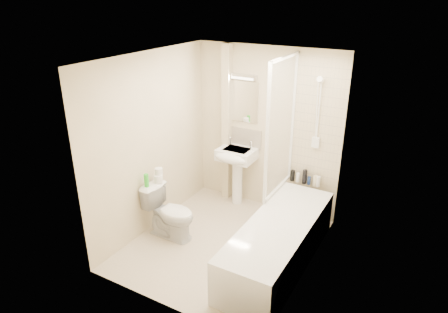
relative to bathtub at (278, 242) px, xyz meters
The scene contains 25 objects.
floor 0.80m from the bathtub, behind, with size 2.50×2.50×0.00m, color beige.
wall_back 1.71m from the bathtub, 121.28° to the left, with size 2.20×0.02×2.40m, color beige.
wall_left 2.06m from the bathtub, behind, with size 0.02×2.50×2.40m, color beige.
wall_right 0.98m from the bathtub, ahead, with size 0.02×2.50×2.40m, color beige.
ceiling 2.24m from the bathtub, behind, with size 2.20×2.50×0.02m, color white.
tile_back 1.67m from the bathtub, 90.00° to the left, with size 0.70×0.01×1.75m, color beige.
tile_right 1.19m from the bathtub, ahead, with size 0.01×2.10×1.75m, color beige.
pipe_boxing 2.02m from the bathtub, 139.39° to the left, with size 0.12×0.12×2.40m, color beige.
splashback 1.82m from the bathtub, 132.46° to the left, with size 0.60×0.01×0.30m, color beige.
mirror 2.10m from the bathtub, 132.51° to the left, with size 0.46×0.01×0.60m, color white.
strip_light 2.34m from the bathtub, 133.05° to the left, with size 0.42×0.07×0.07m, color silver.
bathtub is the anchor object (origin of this frame).
shower_screen 1.44m from the bathtub, 114.09° to the left, with size 0.04×0.92×1.80m.
shower_fixture 1.72m from the bathtub, 90.08° to the left, with size 0.10×0.16×0.99m.
pedestal_sink 1.56m from the bathtub, 138.31° to the left, with size 0.54×0.49×1.03m.
bottle_black_a 1.23m from the bathtub, 103.61° to the left, with size 0.07×0.07×0.16m, color black.
bottle_white_a 1.21m from the bathtub, 99.69° to the left, with size 0.05×0.05×0.13m, color white.
bottle_black_b 1.20m from the bathtub, 94.84° to the left, with size 0.07×0.07×0.20m, color black.
bottle_blue 1.19m from the bathtub, 91.51° to the left, with size 0.05×0.05×0.12m, color navy.
bottle_cream 1.19m from the bathtub, 87.01° to the left, with size 0.06×0.06×0.15m, color beige.
bottle_white_b 1.20m from the bathtub, 85.07° to the left, with size 0.06×0.06×0.15m, color silver.
toilet 1.48m from the bathtub, behind, with size 0.70×0.41×0.71m, color white.
toilet_roll_lower 1.77m from the bathtub, behind, with size 0.12×0.12×0.10m, color white.
toilet_roll_upper 1.80m from the bathtub, behind, with size 0.10×0.10×0.09m, color white.
green_bottle 1.85m from the bathtub, behind, with size 0.06×0.06×0.18m, color green.
Camera 1 is at (2.16, -3.80, 3.08)m, focal length 32.00 mm.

